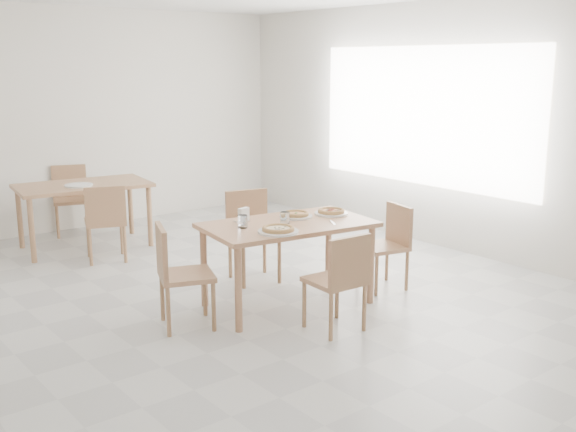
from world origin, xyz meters
TOP-DOWN VIEW (x-y plane):
  - room at (2.98, 0.30)m, footprint 7.28×7.00m
  - main_table at (0.37, -0.44)m, footprint 1.56×1.03m
  - chair_south at (0.30, -1.19)m, footprint 0.42×0.42m
  - chair_north at (0.56, 0.38)m, footprint 0.53×0.53m
  - chair_west at (-0.65, -0.29)m, footprint 0.54×0.54m
  - chair_east at (1.43, -0.66)m, footprint 0.48×0.48m
  - plate_margherita at (0.56, -0.32)m, footprint 0.29×0.29m
  - plate_mushroom at (0.10, -0.66)m, footprint 0.33×0.33m
  - plate_pepperoni at (0.89, -0.43)m, footprint 0.31×0.31m
  - pizza_margherita at (0.56, -0.32)m, footprint 0.24×0.24m
  - pizza_mushroom at (0.10, -0.66)m, footprint 0.30×0.30m
  - pizza_pepperoni at (0.89, -0.43)m, footprint 0.29×0.29m
  - tumbler_a at (-0.04, -0.34)m, footprint 0.08×0.08m
  - tumbler_b at (0.33, -0.46)m, footprint 0.08×0.08m
  - napkin_holder at (0.08, -0.19)m, footprint 0.12×0.08m
  - fork_a at (0.67, -0.69)m, footprint 0.10×0.17m
  - fork_b at (0.03, -0.19)m, footprint 0.03×0.20m
  - second_table at (-0.26, 2.54)m, footprint 1.55×1.01m
  - chair_back_s at (-0.32, 1.81)m, footprint 0.53×0.53m
  - chair_back_n at (-0.13, 3.31)m, footprint 0.53×0.53m
  - plate_empty at (-0.36, 2.42)m, footprint 0.31×0.31m

SIDE VIEW (x-z plane):
  - chair_east at x=1.43m, z-range 0.06..0.86m
  - chair_south at x=0.30m, z-range 0.06..0.88m
  - chair_back_s at x=-0.32m, z-range 0.07..0.91m
  - chair_back_n at x=-0.13m, z-range 0.07..0.92m
  - chair_west at x=-0.65m, z-range 0.07..0.92m
  - chair_north at x=0.56m, z-range 0.07..0.95m
  - main_table at x=0.37m, z-range 0.29..1.04m
  - second_table at x=-0.26m, z-range 0.29..1.04m
  - fork_a at x=0.67m, z-range 0.75..0.76m
  - fork_b at x=0.03m, z-range 0.75..0.76m
  - plate_margherita at x=0.56m, z-range 0.75..0.77m
  - plate_mushroom at x=0.10m, z-range 0.75..0.77m
  - plate_pepperoni at x=0.89m, z-range 0.75..0.77m
  - plate_empty at x=-0.36m, z-range 0.75..0.77m
  - pizza_margherita at x=0.56m, z-range 0.76..0.80m
  - pizza_mushroom at x=0.10m, z-range 0.76..0.80m
  - pizza_pepperoni at x=0.89m, z-range 0.77..0.80m
  - tumbler_b at x=0.33m, z-range 0.75..0.86m
  - tumbler_a at x=-0.04m, z-range 0.75..0.86m
  - napkin_holder at x=0.08m, z-range 0.75..0.88m
  - room at x=2.98m, z-range -2.00..5.00m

